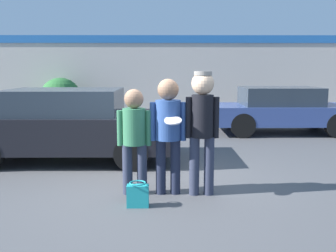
{
  "coord_description": "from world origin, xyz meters",
  "views": [
    {
      "loc": [
        0.13,
        -5.87,
        1.88
      ],
      "look_at": [
        0.17,
        -0.18,
        1.01
      ],
      "focal_mm": 40.0,
      "sensor_mm": 36.0,
      "label": 1
    }
  ],
  "objects_px": {
    "person_middle_with_frisbee": "(168,126)",
    "person_right": "(202,121)",
    "person_left": "(134,133)",
    "handbag": "(138,195)",
    "shrub": "(61,98)",
    "parked_car_near": "(69,124)",
    "parked_car_far": "(281,110)"
  },
  "relations": [
    {
      "from": "person_right",
      "to": "handbag",
      "type": "distance_m",
      "value": 1.43
    },
    {
      "from": "person_left",
      "to": "person_right",
      "type": "xyz_separation_m",
      "value": [
        1.01,
        -0.04,
        0.19
      ]
    },
    {
      "from": "shrub",
      "to": "handbag",
      "type": "distance_m",
      "value": 10.06
    },
    {
      "from": "parked_car_far",
      "to": "person_middle_with_frisbee",
      "type": "bearing_deg",
      "value": -121.69
    },
    {
      "from": "person_middle_with_frisbee",
      "to": "parked_car_near",
      "type": "relative_size",
      "value": 0.4
    },
    {
      "from": "parked_car_far",
      "to": "handbag",
      "type": "xyz_separation_m",
      "value": [
        -3.79,
        -6.01,
        -0.53
      ]
    },
    {
      "from": "person_left",
      "to": "person_middle_with_frisbee",
      "type": "bearing_deg",
      "value": 0.32
    },
    {
      "from": "shrub",
      "to": "handbag",
      "type": "xyz_separation_m",
      "value": [
        3.62,
        -9.37,
        -0.61
      ]
    },
    {
      "from": "person_middle_with_frisbee",
      "to": "person_right",
      "type": "xyz_separation_m",
      "value": [
        0.5,
        -0.04,
        0.08
      ]
    },
    {
      "from": "person_left",
      "to": "handbag",
      "type": "bearing_deg",
      "value": -81.38
    },
    {
      "from": "shrub",
      "to": "handbag",
      "type": "relative_size",
      "value": 4.46
    },
    {
      "from": "person_left",
      "to": "handbag",
      "type": "relative_size",
      "value": 4.56
    },
    {
      "from": "person_left",
      "to": "person_middle_with_frisbee",
      "type": "xyz_separation_m",
      "value": [
        0.5,
        0.0,
        0.12
      ]
    },
    {
      "from": "handbag",
      "to": "person_right",
      "type": "bearing_deg",
      "value": 28.9
    },
    {
      "from": "parked_car_near",
      "to": "handbag",
      "type": "relative_size",
      "value": 12.48
    },
    {
      "from": "parked_car_far",
      "to": "handbag",
      "type": "relative_size",
      "value": 12.1
    },
    {
      "from": "person_middle_with_frisbee",
      "to": "person_right",
      "type": "bearing_deg",
      "value": -4.73
    },
    {
      "from": "person_middle_with_frisbee",
      "to": "shrub",
      "type": "xyz_separation_m",
      "value": [
        -4.04,
        8.82,
        -0.27
      ]
    },
    {
      "from": "shrub",
      "to": "person_right",
      "type": "bearing_deg",
      "value": -62.84
    },
    {
      "from": "person_left",
      "to": "parked_car_near",
      "type": "height_order",
      "value": "person_left"
    },
    {
      "from": "parked_car_near",
      "to": "handbag",
      "type": "xyz_separation_m",
      "value": [
        1.63,
        -2.73,
        -0.58
      ]
    },
    {
      "from": "shrub",
      "to": "parked_car_near",
      "type": "bearing_deg",
      "value": -73.26
    },
    {
      "from": "person_middle_with_frisbee",
      "to": "parked_car_far",
      "type": "bearing_deg",
      "value": 58.31
    },
    {
      "from": "person_right",
      "to": "person_middle_with_frisbee",
      "type": "bearing_deg",
      "value": 175.27
    },
    {
      "from": "person_middle_with_frisbee",
      "to": "handbag",
      "type": "distance_m",
      "value": 1.12
    },
    {
      "from": "person_right",
      "to": "person_left",
      "type": "bearing_deg",
      "value": 177.79
    },
    {
      "from": "person_left",
      "to": "person_right",
      "type": "distance_m",
      "value": 1.03
    },
    {
      "from": "person_middle_with_frisbee",
      "to": "person_right",
      "type": "distance_m",
      "value": 0.51
    },
    {
      "from": "person_middle_with_frisbee",
      "to": "shrub",
      "type": "height_order",
      "value": "person_middle_with_frisbee"
    },
    {
      "from": "person_right",
      "to": "parked_car_near",
      "type": "height_order",
      "value": "person_right"
    },
    {
      "from": "person_left",
      "to": "parked_car_far",
      "type": "relative_size",
      "value": 0.38
    },
    {
      "from": "shrub",
      "to": "parked_car_far",
      "type": "bearing_deg",
      "value": -24.39
    }
  ]
}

